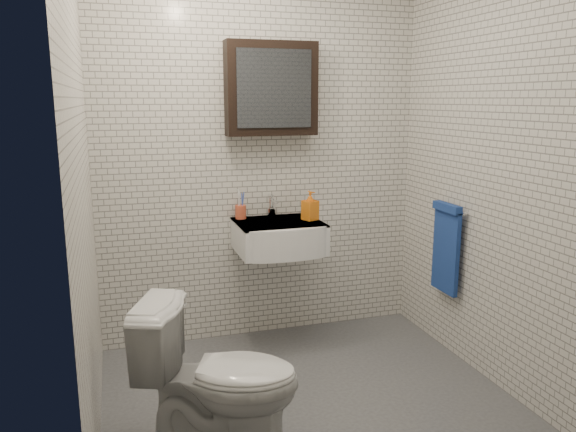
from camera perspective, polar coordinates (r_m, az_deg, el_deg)
The scene contains 9 objects.
ground at distance 3.26m, azimuth 2.22°, elevation -18.16°, with size 2.20×2.00×0.01m, color #484A4F.
room_shell at distance 2.83m, azimuth 2.46°, elevation 8.39°, with size 2.22×2.02×2.51m.
washbasin at distance 3.65m, azimuth -0.79°, elevation -2.13°, with size 0.55×0.50×0.20m.
faucet at distance 3.80m, azimuth -1.64°, elevation 0.91°, with size 0.06×0.20×0.15m.
mirror_cabinet at distance 3.73m, azimuth -1.70°, elevation 12.79°, with size 0.60×0.15×0.60m.
towel_rail at distance 3.73m, azimuth 15.78°, elevation -2.79°, with size 0.09×0.30×0.58m.
toothbrush_cup at distance 3.76m, azimuth -4.83°, elevation 0.49°, with size 0.09×0.09×0.20m.
soap_bottle at distance 3.70m, azimuth 2.26°, elevation 1.07°, with size 0.09×0.09×0.19m, color orange.
toilet at distance 2.71m, azimuth -6.93°, elevation -16.08°, with size 0.41×0.73×0.74m, color silver.
Camera 1 is at (-0.96, -2.66, 1.63)m, focal length 35.00 mm.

